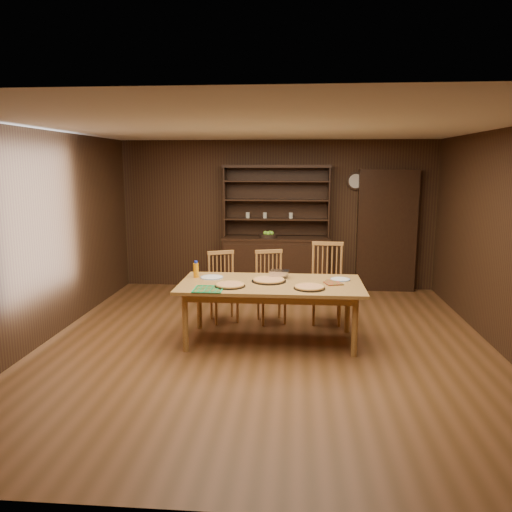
# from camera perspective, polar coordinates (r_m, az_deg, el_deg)

# --- Properties ---
(floor) EXTENTS (6.00, 6.00, 0.00)m
(floor) POSITION_cam_1_polar(r_m,az_deg,el_deg) (6.20, 1.16, -10.17)
(floor) COLOR brown
(floor) RESTS_ON ground
(room_shell) EXTENTS (6.00, 6.00, 6.00)m
(room_shell) POSITION_cam_1_polar(r_m,az_deg,el_deg) (5.83, 1.22, 4.51)
(room_shell) COLOR white
(room_shell) RESTS_ON floor
(china_hutch) EXTENTS (1.84, 0.52, 2.17)m
(china_hutch) POSITION_cam_1_polar(r_m,az_deg,el_deg) (8.70, 2.30, -0.08)
(china_hutch) COLOR black
(china_hutch) RESTS_ON floor
(doorway) EXTENTS (1.00, 0.18, 2.10)m
(doorway) POSITION_cam_1_polar(r_m,az_deg,el_deg) (8.90, 14.69, 2.79)
(doorway) COLOR black
(doorway) RESTS_ON floor
(wall_clock) EXTENTS (0.30, 0.05, 0.30)m
(wall_clock) POSITION_cam_1_polar(r_m,az_deg,el_deg) (8.81, 11.32, 8.40)
(wall_clock) COLOR black
(wall_clock) RESTS_ON room_shell
(dining_table) EXTENTS (2.23, 1.12, 0.75)m
(dining_table) POSITION_cam_1_polar(r_m,az_deg,el_deg) (6.14, 1.72, -3.68)
(dining_table) COLOR #B27F3D
(dining_table) RESTS_ON floor
(chair_left) EXTENTS (0.52, 0.51, 0.98)m
(chair_left) POSITION_cam_1_polar(r_m,az_deg,el_deg) (7.05, -3.82, -3.23)
(chair_left) COLOR #B57C3E
(chair_left) RESTS_ON floor
(chair_center) EXTENTS (0.51, 0.50, 1.00)m
(chair_center) POSITION_cam_1_polar(r_m,az_deg,el_deg) (7.00, 1.64, -3.22)
(chair_center) COLOR #B57C3E
(chair_center) RESTS_ON floor
(chair_right) EXTENTS (0.48, 0.46, 1.12)m
(chair_right) POSITION_cam_1_polar(r_m,az_deg,el_deg) (7.03, 8.10, -2.71)
(chair_right) COLOR #B57C3E
(chair_right) RESTS_ON floor
(pizza_left) EXTENTS (0.37, 0.37, 0.04)m
(pizza_left) POSITION_cam_1_polar(r_m,az_deg,el_deg) (5.94, -2.99, -3.33)
(pizza_left) COLOR black
(pizza_left) RESTS_ON dining_table
(pizza_right) EXTENTS (0.37, 0.37, 0.04)m
(pizza_right) POSITION_cam_1_polar(r_m,az_deg,el_deg) (5.86, 6.13, -3.56)
(pizza_right) COLOR black
(pizza_right) RESTS_ON dining_table
(pizza_center) EXTENTS (0.43, 0.43, 0.04)m
(pizza_center) POSITION_cam_1_polar(r_m,az_deg,el_deg) (6.19, 1.48, -2.77)
(pizza_center) COLOR black
(pizza_center) RESTS_ON dining_table
(cooling_rack) EXTENTS (0.43, 0.43, 0.01)m
(cooling_rack) POSITION_cam_1_polar(r_m,az_deg,el_deg) (5.81, -5.47, -3.77)
(cooling_rack) COLOR #0EB860
(cooling_rack) RESTS_ON dining_table
(plate_left) EXTENTS (0.29, 0.29, 0.02)m
(plate_left) POSITION_cam_1_polar(r_m,az_deg,el_deg) (6.40, -5.07, -2.44)
(plate_left) COLOR white
(plate_left) RESTS_ON dining_table
(plate_right) EXTENTS (0.25, 0.25, 0.02)m
(plate_right) POSITION_cam_1_polar(r_m,az_deg,el_deg) (6.35, 9.61, -2.65)
(plate_right) COLOR white
(plate_right) RESTS_ON dining_table
(foil_dish) EXTENTS (0.25, 0.19, 0.10)m
(foil_dish) POSITION_cam_1_polar(r_m,az_deg,el_deg) (6.38, 2.69, -2.08)
(foil_dish) COLOR silver
(foil_dish) RESTS_ON dining_table
(juice_bottle) EXTENTS (0.07, 0.07, 0.22)m
(juice_bottle) POSITION_cam_1_polar(r_m,az_deg,el_deg) (6.44, -6.87, -1.57)
(juice_bottle) COLOR orange
(juice_bottle) RESTS_ON dining_table
(pot_holder_a) EXTENTS (0.24, 0.24, 0.01)m
(pot_holder_a) POSITION_cam_1_polar(r_m,az_deg,el_deg) (6.13, 8.84, -3.11)
(pot_holder_a) COLOR red
(pot_holder_a) RESTS_ON dining_table
(pot_holder_b) EXTENTS (0.22, 0.22, 0.01)m
(pot_holder_b) POSITION_cam_1_polar(r_m,az_deg,el_deg) (6.21, 8.68, -2.93)
(pot_holder_b) COLOR red
(pot_holder_b) RESTS_ON dining_table
(fruit_bowl) EXTENTS (0.30, 0.30, 0.12)m
(fruit_bowl) POSITION_cam_1_polar(r_m,az_deg,el_deg) (8.58, 1.42, 2.39)
(fruit_bowl) COLOR black
(fruit_bowl) RESTS_ON china_hutch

